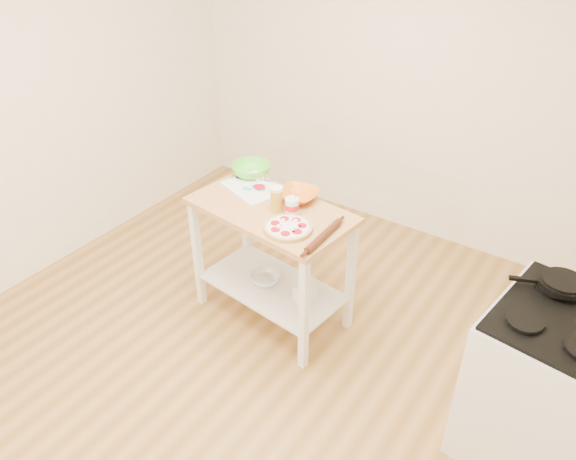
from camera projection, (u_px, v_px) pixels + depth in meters
The scene contains 15 objects.
room_shell at pixel (223, 190), 2.90m from camera, with size 4.04×4.54×2.74m.
prep_island at pixel (271, 241), 3.77m from camera, with size 1.13×0.70×0.90m.
gas_stove at pixel (543, 384), 2.94m from camera, with size 0.73×0.82×1.11m.
skillet at pixel (561, 283), 2.85m from camera, with size 0.37×0.24×0.03m.
pizza at pixel (288, 228), 3.40m from camera, with size 0.30×0.30×0.05m.
cutting_board at pixel (254, 187), 3.84m from camera, with size 0.48×0.41×0.04m.
spatula at pixel (253, 189), 3.80m from camera, with size 0.15×0.07×0.01m.
knife at pixel (250, 178), 3.93m from camera, with size 0.26×0.12×0.01m.
orange_bowl at pixel (298, 195), 3.70m from camera, with size 0.26×0.26×0.06m, color orange.
green_bowl at pixel (251, 170), 3.98m from camera, with size 0.27×0.27×0.09m, color #60E036.
beer_pint at pixel (276, 199), 3.55m from camera, with size 0.08×0.08×0.17m.
yogurt_tub at pixel (292, 206), 3.54m from camera, with size 0.09×0.09×0.19m.
rolling_pin at pixel (323, 236), 3.31m from camera, with size 0.04×0.04×0.37m, color #4F2412.
shelf_glass_bowl at pixel (265, 278), 3.99m from camera, with size 0.21×0.21×0.07m, color silver.
shelf_bin at pixel (305, 293), 3.81m from camera, with size 0.12×0.12×0.12m, color white.
Camera 1 is at (1.71, -1.90, 2.76)m, focal length 35.00 mm.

